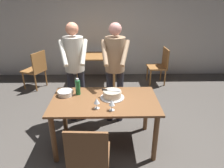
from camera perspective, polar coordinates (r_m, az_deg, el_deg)
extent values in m
plane|color=#4C4742|center=(3.31, -1.86, -15.94)|extent=(14.00, 14.00, 0.00)
cube|color=silver|center=(5.64, -1.74, 15.82)|extent=(10.00, 0.12, 2.70)
cube|color=brown|center=(2.90, -2.05, -4.67)|extent=(1.49, 0.86, 0.03)
cylinder|color=brown|center=(2.90, -15.82, -14.50)|extent=(0.07, 0.07, 0.72)
cylinder|color=brown|center=(2.88, 11.87, -14.40)|extent=(0.07, 0.07, 0.72)
cylinder|color=brown|center=(3.47, -13.10, -7.34)|extent=(0.07, 0.07, 0.72)
cylinder|color=brown|center=(3.45, 9.40, -7.21)|extent=(0.07, 0.07, 0.72)
cylinder|color=silver|center=(2.95, 0.06, -3.73)|extent=(0.34, 0.34, 0.01)
cylinder|color=beige|center=(2.92, 0.06, -2.84)|extent=(0.26, 0.26, 0.09)
cylinder|color=#A49984|center=(2.90, 0.06, -1.98)|extent=(0.25, 0.25, 0.01)
cube|color=silver|center=(2.89, 0.45, -1.84)|extent=(0.20, 0.07, 0.00)
cube|color=black|center=(2.92, -2.05, -1.60)|extent=(0.08, 0.04, 0.02)
cylinder|color=white|center=(3.10, -12.70, -2.94)|extent=(0.22, 0.22, 0.01)
cylinder|color=white|center=(3.09, -12.71, -2.78)|extent=(0.22, 0.22, 0.01)
cylinder|color=white|center=(3.09, -12.73, -2.61)|extent=(0.22, 0.22, 0.01)
cylinder|color=white|center=(3.09, -12.75, -2.44)|extent=(0.22, 0.22, 0.01)
cylinder|color=white|center=(3.08, -12.76, -2.28)|extent=(0.22, 0.22, 0.01)
cylinder|color=white|center=(3.08, -12.78, -2.11)|extent=(0.22, 0.22, 0.01)
cylinder|color=white|center=(3.07, -12.80, -1.94)|extent=(0.22, 0.22, 0.01)
cylinder|color=silver|center=(2.65, -0.05, -7.19)|extent=(0.07, 0.07, 0.00)
cylinder|color=silver|center=(2.63, -0.05, -6.50)|extent=(0.01, 0.01, 0.07)
cone|color=silver|center=(2.60, -0.05, -5.16)|extent=(0.08, 0.08, 0.07)
cylinder|color=silver|center=(2.70, -4.19, -6.66)|extent=(0.07, 0.07, 0.00)
cylinder|color=silver|center=(2.68, -4.22, -5.97)|extent=(0.01, 0.01, 0.07)
cone|color=silver|center=(2.65, -4.26, -4.66)|extent=(0.08, 0.08, 0.07)
cylinder|color=#1E6B38|center=(3.05, -9.40, -0.94)|extent=(0.07, 0.07, 0.22)
cylinder|color=silver|center=(3.00, -9.56, 1.24)|extent=(0.04, 0.04, 0.03)
cylinder|color=#2D2D38|center=(3.60, 2.21, -3.44)|extent=(0.11, 0.11, 0.95)
cylinder|color=#2D2D38|center=(3.61, -0.66, -3.37)|extent=(0.11, 0.11, 0.95)
cylinder|color=#997A5B|center=(3.33, 0.85, 8.18)|extent=(0.32, 0.32, 0.55)
sphere|color=tan|center=(3.25, 0.89, 14.92)|extent=(0.20, 0.20, 0.20)
cylinder|color=#997A5B|center=(3.13, 3.60, 8.51)|extent=(0.18, 0.42, 0.34)
cylinder|color=#997A5B|center=(3.14, -2.15, 8.60)|extent=(0.13, 0.42, 0.34)
cylinder|color=#2D2D38|center=(3.67, -8.22, -3.15)|extent=(0.11, 0.11, 0.95)
cylinder|color=#2D2D38|center=(3.67, -11.03, -3.33)|extent=(0.11, 0.11, 0.95)
cylinder|color=beige|center=(3.40, -10.48, 8.12)|extent=(0.32, 0.32, 0.55)
sphere|color=tan|center=(3.32, -10.99, 14.70)|extent=(0.20, 0.20, 0.20)
cylinder|color=beige|center=(3.21, -7.77, 8.70)|extent=(0.10, 0.42, 0.34)
cylinder|color=beige|center=(3.21, -13.39, 8.31)|extent=(0.21, 0.41, 0.34)
cube|color=brown|center=(2.49, -6.10, -18.94)|extent=(0.46, 0.46, 0.04)
cylinder|color=brown|center=(2.80, -9.31, -19.61)|extent=(0.04, 0.04, 0.41)
cylinder|color=brown|center=(2.76, -1.39, -19.99)|extent=(0.04, 0.04, 0.41)
cube|color=brown|center=(2.18, -7.10, -17.80)|extent=(0.44, 0.05, 0.45)
cube|color=#9E6633|center=(5.09, -4.42, 7.72)|extent=(1.00, 0.70, 0.03)
cylinder|color=#9E6633|center=(4.99, -9.33, 2.66)|extent=(0.07, 0.07, 0.71)
cylinder|color=#9E6633|center=(4.94, 0.49, 2.76)|extent=(0.07, 0.07, 0.71)
cylinder|color=#9E6633|center=(5.50, -8.59, 4.70)|extent=(0.07, 0.07, 0.71)
cylinder|color=#9E6633|center=(5.46, 0.33, 4.81)|extent=(0.07, 0.07, 0.71)
cube|color=#9E6633|center=(5.29, -20.79, 3.50)|extent=(0.58, 0.58, 0.04)
cylinder|color=#9E6633|center=(5.37, -23.17, 0.83)|extent=(0.04, 0.04, 0.41)
cylinder|color=#9E6633|center=(5.61, -20.60, 2.16)|extent=(0.04, 0.04, 0.41)
cylinder|color=#9E6633|center=(5.13, -20.29, 0.24)|extent=(0.04, 0.04, 0.41)
cylinder|color=#9E6633|center=(5.38, -17.74, 1.65)|extent=(0.04, 0.04, 0.41)
cube|color=#9E6633|center=(5.08, -19.48, 5.82)|extent=(0.21, 0.41, 0.45)
cube|color=#9E6633|center=(5.31, 12.18, 4.58)|extent=(0.46, 0.46, 0.04)
cylinder|color=#9E6633|center=(5.17, 10.53, 1.56)|extent=(0.04, 0.04, 0.41)
cylinder|color=#9E6633|center=(5.50, 9.68, 2.98)|extent=(0.04, 0.04, 0.41)
cylinder|color=#9E6633|center=(5.27, 14.38, 1.62)|extent=(0.04, 0.04, 0.41)
cylinder|color=#9E6633|center=(5.60, 13.32, 3.02)|extent=(0.04, 0.04, 0.41)
cube|color=#9E6633|center=(5.29, 14.56, 7.09)|extent=(0.05, 0.44, 0.45)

